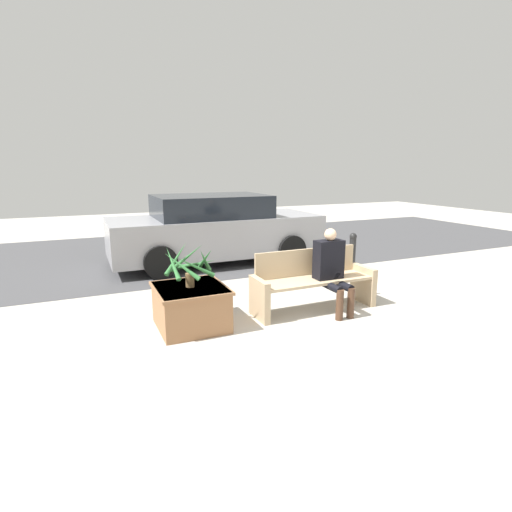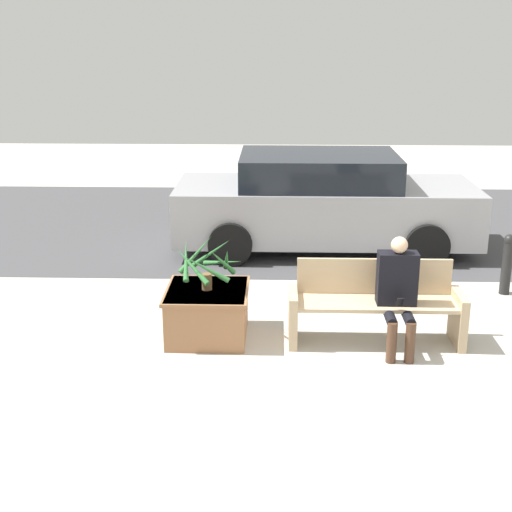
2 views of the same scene
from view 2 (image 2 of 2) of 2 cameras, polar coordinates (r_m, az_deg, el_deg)
The scene contains 8 objects.
ground_plane at distance 7.33m, azimuth 10.18°, elevation -9.11°, with size 30.00×30.00×0.00m, color #ADA89E.
road_surface at distance 12.69m, azimuth 6.57°, elevation 2.57°, with size 20.00×6.00×0.01m, color #424244.
bench at distance 7.86m, azimuth 9.51°, elevation -3.80°, with size 1.88×0.54×0.88m.
person_seated at distance 7.63m, azimuth 11.28°, elevation -2.58°, with size 0.42×0.61×1.22m.
planter_box at distance 7.91m, azimuth -3.90°, elevation -4.44°, with size 0.90×0.95×0.56m.
potted_plant at distance 7.73m, azimuth -3.89°, elevation -0.56°, with size 0.75×0.75×0.56m.
parked_car at distance 11.05m, azimuth 5.43°, elevation 4.29°, with size 4.55×1.98×1.49m.
bollard_post at distance 9.68m, azimuth 19.45°, elevation -0.51°, with size 0.14×0.14×0.80m.
Camera 2 is at (-1.08, -6.48, 3.25)m, focal length 50.00 mm.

